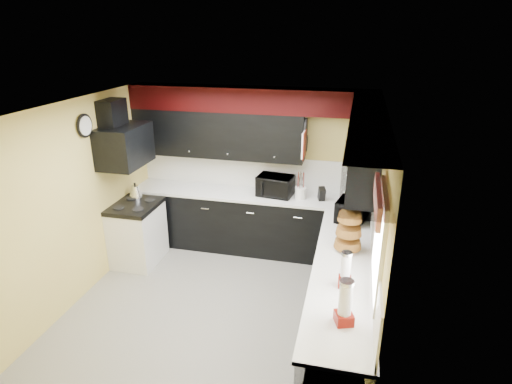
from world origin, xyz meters
TOP-DOWN VIEW (x-y plane):
  - ground at (0.00, 0.00)m, footprint 3.60×3.60m
  - wall_back at (0.00, 1.80)m, footprint 3.60×0.06m
  - wall_right at (1.80, 0.00)m, footprint 0.06×3.60m
  - wall_left at (-1.80, 0.00)m, footprint 0.06×3.60m
  - ceiling at (0.00, 0.00)m, footprint 3.60×3.60m
  - cab_back at (0.00, 1.50)m, footprint 3.60×0.60m
  - cab_right at (1.50, -0.30)m, footprint 0.60×3.00m
  - counter_back at (0.00, 1.50)m, footprint 3.62×0.64m
  - counter_right at (1.50, -0.30)m, footprint 0.64×3.02m
  - splash_back at (0.00, 1.79)m, footprint 3.60×0.02m
  - splash_right at (1.79, 0.00)m, footprint 0.02×3.60m
  - upper_back at (-0.50, 1.62)m, footprint 2.60×0.35m
  - upper_right at (1.62, 0.90)m, footprint 0.35×1.80m
  - soffit_back at (0.00, 1.62)m, footprint 3.60×0.36m
  - soffit_right at (1.62, -0.18)m, footprint 0.36×3.24m
  - stove at (-1.50, 0.75)m, footprint 0.60×0.75m
  - cooktop at (-1.50, 0.75)m, footprint 0.62×0.77m
  - hood at (-1.55, 0.75)m, footprint 0.50×0.78m
  - hood_duct at (-1.68, 0.75)m, footprint 0.24×0.40m
  - window at (1.79, -0.90)m, footprint 0.03×0.86m
  - valance at (1.73, -0.90)m, footprint 0.04×0.88m
  - pan_top at (0.82, 1.55)m, footprint 0.03×0.22m
  - pan_mid at (0.82, 1.42)m, footprint 0.03×0.28m
  - pan_low at (0.82, 1.68)m, footprint 0.03×0.24m
  - cut_board at (0.83, 1.30)m, footprint 0.03×0.26m
  - baskets at (1.52, 0.05)m, footprint 0.27×0.27m
  - clock at (-1.77, 0.25)m, footprint 0.03×0.30m
  - deco_plate at (1.77, -0.35)m, footprint 0.03×0.24m
  - toaster_oven at (0.40, 1.51)m, footprint 0.57×0.49m
  - microwave at (1.55, 0.91)m, footprint 0.46×0.58m
  - utensil_crock at (0.79, 1.47)m, footprint 0.20×0.20m
  - knife_block at (1.10, 1.46)m, footprint 0.12×0.14m
  - kettle at (-1.62, 1.02)m, footprint 0.21×0.21m
  - dispenser_a at (1.52, -0.70)m, footprint 0.13×0.13m
  - dispenser_b at (1.54, -1.26)m, footprint 0.18×0.18m

SIDE VIEW (x-z plane):
  - ground at x=0.00m, z-range 0.00..0.00m
  - stove at x=-1.50m, z-range 0.00..0.86m
  - cab_back at x=0.00m, z-range 0.00..0.90m
  - cab_right at x=1.50m, z-range 0.00..0.90m
  - cooktop at x=-1.50m, z-range 0.86..0.92m
  - counter_back at x=0.00m, z-range 0.90..0.94m
  - counter_right at x=1.50m, z-range 0.90..0.94m
  - kettle at x=-1.62m, z-range 0.92..1.09m
  - utensil_crock at x=0.79m, z-range 0.94..1.11m
  - knife_block at x=1.10m, z-range 0.94..1.14m
  - microwave at x=1.55m, z-range 0.94..1.23m
  - toaster_oven at x=0.40m, z-range 0.94..1.24m
  - dispenser_a at x=1.52m, z-range 0.94..1.27m
  - dispenser_b at x=1.54m, z-range 0.94..1.33m
  - baskets at x=1.52m, z-range 0.93..1.43m
  - splash_back at x=0.00m, z-range 0.94..1.44m
  - splash_right at x=1.79m, z-range 0.94..1.44m
  - wall_back at x=0.00m, z-range 0.00..2.50m
  - wall_right at x=1.80m, z-range 0.00..2.50m
  - wall_left at x=-1.80m, z-range 0.00..2.50m
  - window at x=1.79m, z-range 1.07..2.03m
  - pan_low at x=0.82m, z-range 1.51..1.93m
  - pan_mid at x=0.82m, z-range 1.52..1.98m
  - hood at x=-1.55m, z-range 1.50..2.06m
  - upper_back at x=-0.50m, z-range 1.45..2.15m
  - upper_right at x=1.62m, z-range 1.45..2.15m
  - cut_board at x=0.83m, z-range 1.62..1.98m
  - valance at x=1.73m, z-range 1.85..2.05m
  - pan_top at x=0.82m, z-range 1.80..2.20m
  - clock at x=-1.77m, z-range 2.00..2.30m
  - hood_duct at x=-1.68m, z-range 2.00..2.40m
  - deco_plate at x=1.77m, z-range 2.13..2.37m
  - soffit_back at x=0.00m, z-range 2.15..2.50m
  - soffit_right at x=1.62m, z-range 2.15..2.50m
  - ceiling at x=0.00m, z-range 2.47..2.53m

